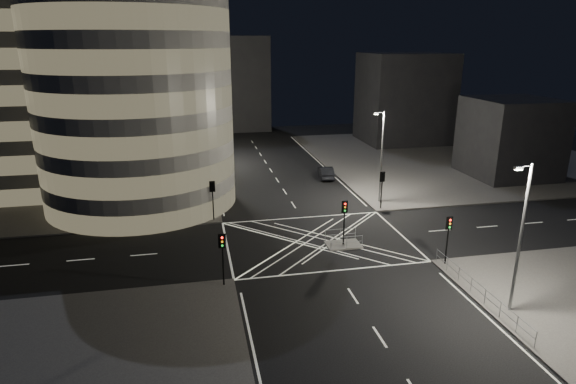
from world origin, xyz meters
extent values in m
plane|color=black|center=(0.00, 0.00, 0.00)|extent=(120.00, 120.00, 0.00)
cube|color=#494744|center=(-29.00, 27.00, 0.07)|extent=(42.00, 42.00, 0.15)
cube|color=#494744|center=(29.00, 27.00, 0.07)|extent=(42.00, 42.00, 0.15)
cube|color=slate|center=(2.00, -1.50, 0.07)|extent=(3.00, 2.00, 0.15)
cylinder|color=gray|center=(-16.00, 14.00, 12.65)|extent=(20.00, 20.00, 25.00)
cube|color=gray|center=(-26.00, 24.00, 12.65)|extent=(20.00, 18.00, 25.00)
cube|color=gray|center=(-22.00, 42.00, 11.15)|extent=(24.00, 16.00, 22.00)
cube|color=black|center=(26.00, 40.00, 7.65)|extent=(14.00, 12.00, 15.00)
cube|color=black|center=(30.00, 16.00, 5.15)|extent=(10.00, 10.00, 10.00)
cube|color=black|center=(-4.00, 58.00, 9.00)|extent=(18.00, 8.00, 18.00)
cylinder|color=black|center=(-10.50, 9.00, 1.87)|extent=(0.32, 0.32, 3.45)
ellipsoid|color=black|center=(-10.50, 9.00, 4.69)|extent=(3.97, 3.97, 4.56)
cylinder|color=black|center=(-10.50, 15.00, 2.13)|extent=(0.32, 0.32, 3.97)
ellipsoid|color=black|center=(-10.50, 15.00, 5.55)|extent=(5.22, 5.22, 6.00)
cylinder|color=black|center=(-10.50, 21.00, 1.88)|extent=(0.32, 0.32, 3.46)
ellipsoid|color=black|center=(-10.50, 21.00, 4.65)|extent=(3.80, 3.80, 4.37)
cylinder|color=black|center=(-10.50, 27.00, 1.86)|extent=(0.32, 0.32, 3.42)
ellipsoid|color=black|center=(-10.50, 27.00, 4.99)|extent=(5.16, 5.16, 5.93)
cylinder|color=black|center=(-10.50, 33.00, 1.76)|extent=(0.32, 0.32, 3.22)
ellipsoid|color=black|center=(-10.50, 33.00, 4.38)|extent=(3.66, 3.66, 4.21)
cylinder|color=black|center=(-8.80, 6.80, 1.65)|extent=(0.12, 0.12, 3.00)
cube|color=black|center=(-8.80, 6.80, 3.60)|extent=(0.28, 0.22, 0.90)
cube|color=black|center=(-8.80, 6.80, 3.60)|extent=(0.55, 0.04, 1.10)
cylinder|color=black|center=(-8.80, -6.80, 1.65)|extent=(0.12, 0.12, 3.00)
cube|color=black|center=(-8.80, -6.80, 3.60)|extent=(0.28, 0.22, 0.90)
cube|color=black|center=(-8.80, -6.80, 3.60)|extent=(0.55, 0.04, 1.10)
cylinder|color=black|center=(8.80, 6.80, 1.65)|extent=(0.12, 0.12, 3.00)
cube|color=black|center=(8.80, 6.80, 3.60)|extent=(0.28, 0.22, 0.90)
cube|color=black|center=(8.80, 6.80, 3.60)|extent=(0.55, 0.04, 1.10)
cylinder|color=black|center=(8.80, -6.80, 1.65)|extent=(0.12, 0.12, 3.00)
cube|color=black|center=(8.80, -6.80, 3.60)|extent=(0.28, 0.22, 0.90)
cube|color=black|center=(8.80, -6.80, 3.60)|extent=(0.55, 0.04, 1.10)
cylinder|color=black|center=(2.00, -1.50, 1.65)|extent=(0.12, 0.12, 3.00)
cube|color=black|center=(2.00, -1.50, 3.60)|extent=(0.28, 0.22, 0.90)
cube|color=black|center=(2.00, -1.50, 3.60)|extent=(0.55, 0.04, 1.10)
cylinder|color=slate|center=(-9.50, 12.00, 5.15)|extent=(0.20, 0.20, 10.00)
cylinder|color=slate|center=(-9.05, 12.00, 10.00)|extent=(0.90, 0.10, 0.10)
cube|color=slate|center=(-8.60, 12.00, 9.90)|extent=(0.50, 0.25, 0.18)
cube|color=white|center=(-8.60, 12.00, 9.79)|extent=(0.42, 0.20, 0.05)
cylinder|color=slate|center=(-9.50, 30.00, 5.15)|extent=(0.20, 0.20, 10.00)
cylinder|color=slate|center=(-9.05, 30.00, 10.00)|extent=(0.90, 0.10, 0.10)
cube|color=slate|center=(-8.60, 30.00, 9.90)|extent=(0.50, 0.25, 0.18)
cube|color=white|center=(-8.60, 30.00, 9.79)|extent=(0.42, 0.20, 0.05)
cylinder|color=slate|center=(9.50, 9.00, 5.15)|extent=(0.20, 0.20, 10.00)
cylinder|color=slate|center=(9.05, 9.00, 10.00)|extent=(0.90, 0.10, 0.10)
cube|color=slate|center=(8.60, 9.00, 9.90)|extent=(0.50, 0.25, 0.18)
cube|color=white|center=(8.60, 9.00, 9.79)|extent=(0.42, 0.20, 0.05)
cylinder|color=slate|center=(9.50, -14.00, 5.15)|extent=(0.20, 0.20, 10.00)
cylinder|color=slate|center=(9.05, -14.00, 10.00)|extent=(0.90, 0.10, 0.10)
cube|color=slate|center=(8.60, -14.00, 9.90)|extent=(0.50, 0.25, 0.18)
cube|color=white|center=(8.60, -14.00, 9.79)|extent=(0.42, 0.20, 0.05)
cube|color=slate|center=(8.30, -12.15, 0.70)|extent=(0.06, 11.70, 1.10)
cube|color=slate|center=(2.00, -2.40, 0.70)|extent=(2.80, 0.06, 1.10)
cube|color=slate|center=(2.00, -0.60, 0.70)|extent=(2.80, 0.06, 1.10)
imported|color=black|center=(6.40, 19.65, 0.79)|extent=(2.35, 4.97, 1.57)
camera|label=1|loc=(-10.46, -38.54, 17.19)|focal=30.00mm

